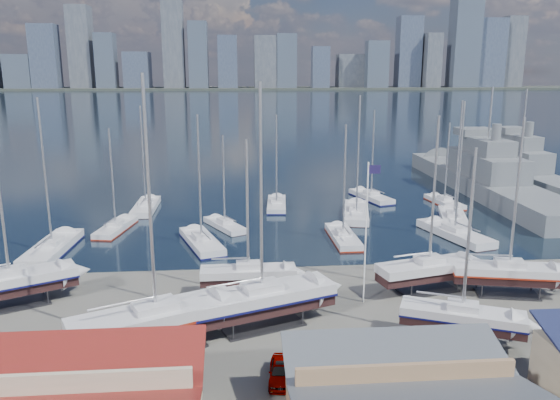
{
  "coord_description": "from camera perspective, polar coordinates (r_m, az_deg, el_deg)",
  "views": [
    {
      "loc": [
        -8.75,
        -51.21,
        19.0
      ],
      "look_at": [
        -3.85,
        8.0,
        5.01
      ],
      "focal_mm": 35.0,
      "sensor_mm": 36.0,
      "label": 1
    }
  ],
  "objects": [
    {
      "name": "car_b",
      "position": [
        38.03,
        10.14,
        -15.55
      ],
      "size": [
        5.21,
        3.37,
        1.62
      ],
      "primitive_type": "imported",
      "rotation": [
        0.0,
        0.0,
        1.94
      ],
      "color": "gray",
      "rests_on": "ground"
    },
    {
      "name": "sailboat_moored_9",
      "position": [
        67.29,
        17.77,
        -3.51
      ],
      "size": [
        6.0,
        11.4,
        16.58
      ],
      "rotation": [
        0.0,
        0.0,
        1.85
      ],
      "color": "black",
      "rests_on": "water"
    },
    {
      "name": "sailboat_moored_0",
      "position": [
        63.79,
        -22.67,
        -4.85
      ],
      "size": [
        3.8,
        11.7,
        17.27
      ],
      "rotation": [
        0.0,
        0.0,
        1.52
      ],
      "color": "black",
      "rests_on": "water"
    },
    {
      "name": "shed_grey",
      "position": [
        31.57,
        12.89,
        -19.39
      ],
      "size": [
        12.6,
        8.4,
        4.17
      ],
      "color": "#8C6B4C",
      "rests_on": "ground"
    },
    {
      "name": "sailboat_moored_3",
      "position": [
        61.82,
        -8.19,
        -4.49
      ],
      "size": [
        5.85,
        10.61,
        15.29
      ],
      "rotation": [
        0.0,
        0.0,
        1.88
      ],
      "color": "black",
      "rests_on": "water"
    },
    {
      "name": "sailboat_cradle_5",
      "position": [
        41.82,
        18.49,
        -11.51
      ],
      "size": [
        8.88,
        5.67,
        14.1
      ],
      "rotation": [
        0.0,
        0.0,
        -0.41
      ],
      "color": "#2D2D33",
      "rests_on": "ground"
    },
    {
      "name": "sailboat_cradle_4",
      "position": [
        50.17,
        15.3,
        -6.99
      ],
      "size": [
        9.82,
        4.92,
        15.48
      ],
      "rotation": [
        0.0,
        0.0,
        0.25
      ],
      "color": "#2D2D33",
      "rests_on": "ground"
    },
    {
      "name": "sailboat_moored_8",
      "position": [
        84.21,
        9.5,
        0.24
      ],
      "size": [
        5.31,
        9.85,
        14.18
      ],
      "rotation": [
        0.0,
        0.0,
        1.87
      ],
      "color": "black",
      "rests_on": "water"
    },
    {
      "name": "skyline",
      "position": [
        605.31,
        -4.81,
        15.11
      ],
      "size": [
        639.14,
        43.8,
        107.69
      ],
      "color": "#475166",
      "rests_on": "far_shore"
    },
    {
      "name": "car_c",
      "position": [
        40.27,
        18.28,
        -14.6
      ],
      "size": [
        3.39,
        5.01,
        1.28
      ],
      "primitive_type": "imported",
      "rotation": [
        0.0,
        0.0,
        -0.3
      ],
      "color": "gray",
      "rests_on": "ground"
    },
    {
      "name": "sailboat_moored_10",
      "position": [
        73.61,
        17.67,
        -2.1
      ],
      "size": [
        5.97,
        11.33,
        16.31
      ],
      "rotation": [
        0.0,
        0.0,
        1.29
      ],
      "color": "black",
      "rests_on": "water"
    },
    {
      "name": "sailboat_cradle_3",
      "position": [
        42.01,
        -1.9,
        -10.34
      ],
      "size": [
        11.86,
        7.1,
        18.35
      ],
      "rotation": [
        0.0,
        0.0,
        0.37
      ],
      "color": "#2D2D33",
      "rests_on": "ground"
    },
    {
      "name": "sailboat_cradle_0",
      "position": [
        50.44,
        -26.36,
        -7.76
      ],
      "size": [
        10.54,
        7.38,
        16.71
      ],
      "rotation": [
        0.0,
        0.0,
        0.48
      ],
      "color": "#2D2D33",
      "rests_on": "ground"
    },
    {
      "name": "sailboat_moored_1",
      "position": [
        69.75,
        -16.77,
        -2.87
      ],
      "size": [
        4.04,
        9.1,
        13.15
      ],
      "rotation": [
        0.0,
        0.0,
        1.39
      ],
      "color": "black",
      "rests_on": "water"
    },
    {
      "name": "sailboat_moored_2",
      "position": [
        78.95,
        -13.83,
        -0.82
      ],
      "size": [
        2.86,
        10.09,
        15.22
      ],
      "rotation": [
        0.0,
        0.0,
        1.57
      ],
      "color": "black",
      "rests_on": "water"
    },
    {
      "name": "car_a",
      "position": [
        35.93,
        0.12,
        -17.46
      ],
      "size": [
        1.94,
        3.95,
        1.3
      ],
      "primitive_type": "imported",
      "rotation": [
        0.0,
        0.0,
        -0.11
      ],
      "color": "gray",
      "rests_on": "ground"
    },
    {
      "name": "sailboat_moored_7",
      "position": [
        74.04,
        7.98,
        -1.49
      ],
      "size": [
        5.42,
        11.57,
        16.85
      ],
      "rotation": [
        0.0,
        0.0,
        1.36
      ],
      "color": "black",
      "rests_on": "water"
    },
    {
      "name": "water",
      "position": [
        351.84,
        -3.35,
        10.11
      ],
      "size": [
        1400.0,
        600.0,
        0.4
      ],
      "primitive_type": "cube",
      "color": "#1A253C",
      "rests_on": "ground"
    },
    {
      "name": "sailboat_moored_4",
      "position": [
        68.2,
        -5.78,
        -2.71
      ],
      "size": [
        5.68,
        8.19,
        12.16
      ],
      "rotation": [
        0.0,
        0.0,
        2.04
      ],
      "color": "black",
      "rests_on": "water"
    },
    {
      "name": "sailboat_moored_6",
      "position": [
        63.47,
        6.6,
        -3.97
      ],
      "size": [
        2.78,
        9.41,
        14.01
      ],
      "rotation": [
        0.0,
        0.0,
        1.59
      ],
      "color": "black",
      "rests_on": "water"
    },
    {
      "name": "naval_ship_west",
      "position": [
        106.67,
        23.66,
        2.79
      ],
      "size": [
        7.45,
        38.36,
        17.44
      ],
      "rotation": [
        0.0,
        0.0,
        1.61
      ],
      "color": "#585D61",
      "rests_on": "water"
    },
    {
      "name": "sailboat_cradle_2",
      "position": [
        47.69,
        -3.33,
        -7.71
      ],
      "size": [
        8.27,
        2.4,
        13.64
      ],
      "rotation": [
        0.0,
        0.0,
        0.01
      ],
      "color": "#2D2D33",
      "rests_on": "ground"
    },
    {
      "name": "sailboat_cradle_1",
      "position": [
        39.63,
        -12.81,
        -12.14
      ],
      "size": [
        12.16,
        8.08,
        18.95
      ],
      "rotation": [
        0.0,
        0.0,
        0.44
      ],
      "color": "#2D2D33",
      "rests_on": "ground"
    },
    {
      "name": "naval_ship_east",
      "position": [
        93.86,
        20.57,
        1.76
      ],
      "size": [
        8.43,
        50.06,
        18.5
      ],
      "rotation": [
        0.0,
        0.0,
        1.56
      ],
      "color": "#585D61",
      "rests_on": "water"
    },
    {
      "name": "flagpole",
      "position": [
        45.24,
        9.1,
        -2.43
      ],
      "size": [
        1.06,
        0.12,
        11.99
      ],
      "color": "white",
      "rests_on": "ground"
    },
    {
      "name": "sailboat_cradle_6",
      "position": [
        51.56,
        22.78,
        -7.03
      ],
      "size": [
        9.86,
        4.61,
        15.42
      ],
      "rotation": [
        0.0,
        0.0,
        -0.21
      ],
      "color": "#2D2D33",
      "rests_on": "ground"
    },
    {
      "name": "sailboat_moored_11",
      "position": [
        83.45,
        16.79,
        -0.26
      ],
      "size": [
        3.51,
        8.64,
        12.54
      ],
      "rotation": [
        0.0,
        0.0,
        1.71
      ],
      "color": "black",
      "rests_on": "water"
    },
    {
      "name": "sailboat_moored_5",
      "position": [
        78.28,
        -0.36,
        -0.56
      ],
      "size": [
        3.39,
        9.45,
        13.85
      ],
      "rotation": [
        0.0,
        0.0,
        1.48
      ],
      "color": "black",
      "rests_on": "water"
    },
    {
      "name": "far_shore",
      "position": [
        611.54,
        -3.99,
        11.55
      ],
      "size": [
        1400.0,
        80.0,
        2.2
      ],
      "primitive_type": "cube",
      "color": "#2D332D",
      "rests_on": "ground"
    },
    {
      "name": "ground",
      "position": [
        46.22,
        6.74,
        -11.12
      ],
      "size": [
        1400.0,
        1400.0,
        0.0
      ],
      "primitive_type": "plane",
      "color": "#605E59",
      "rests_on": "ground"
    },
    {
      "name": "car_d",
      "position": [
        37.8,
        19.12,
        -16.4
      ],
      "size": [
        3.94,
        5.69,
        1.53
      ],
      "primitive_type": "imported",
      "rotation": [
        0.0,
        0.0,
        0.38
      ],
      "color": "gray",
      "rests_on": "ground"
    }
  ]
}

